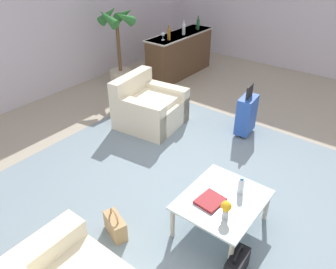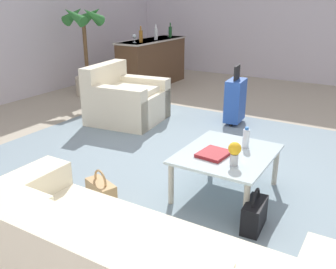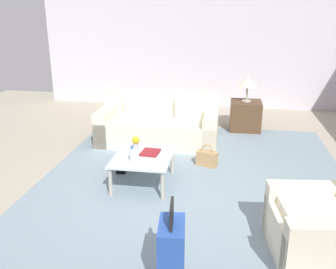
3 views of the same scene
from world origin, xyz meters
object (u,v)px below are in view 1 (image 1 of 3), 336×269
Objects in this scene: wine_glass_leftmost at (163,35)px; wine_glass_left_of_centre at (197,23)px; handbag_tan at (115,225)px; potted_palm at (119,49)px; wine_bottle_amber at (169,34)px; coffee_table_book at (210,201)px; flower_vase at (226,208)px; armchair at (147,108)px; coffee_table at (222,202)px; suitcase_blue at (246,114)px; handbag_black at (237,264)px; bar_console at (180,54)px; water_bottle at (241,186)px; wine_bottle_clear at (184,29)px; wine_bottle_green at (198,24)px.

wine_glass_leftmost and wine_glass_left_of_centre have the same top height.
potted_palm is (2.98, 2.85, 0.68)m from handbag_tan.
handbag_tan is at bearing -150.10° from wine_bottle_amber.
flower_vase is at bearing -108.17° from coffee_table_book.
armchair is 2.46m from handbag_tan.
coffee_table is at bearing -132.99° from wine_glass_leftmost.
suitcase_blue is (-2.13, -2.37, -0.69)m from wine_glass_left_of_centre.
armchair is 6.94× the size of wine_glass_left_of_centre.
suitcase_blue is 0.52× the size of potted_palm.
handbag_tan is at bearing -136.23° from potted_palm.
suitcase_blue is at bearing -2.99° from handbag_tan.
handbag_black is (-1.70, -2.59, -0.16)m from armchair.
bar_console is 0.79m from wine_bottle_amber.
water_bottle is at bearing -26.57° from coffee_table.
armchair is at bearing 56.67° from handbag_black.
handbag_tan is at bearing -152.22° from bar_console.
wine_glass_left_of_centre is (4.13, 3.07, 0.67)m from coffee_table.
water_bottle is at bearing -136.67° from wine_bottle_clear.
flower_vase reaches higher than handbag_tan.
flower_vase is (-0.22, -0.15, 0.17)m from coffee_table.
wine_bottle_green is 0.84× the size of handbag_tan.
wine_glass_leftmost is at bearing 31.49° from handbag_tan.
wine_glass_leftmost is at bearing -42.45° from potted_palm.
wine_glass_leftmost is (2.87, 3.08, 0.67)m from coffee_table.
wine_glass_leftmost is (-0.63, -0.02, 0.56)m from bar_console.
wine_bottle_green is at bearing 38.86° from water_bottle.
wine_bottle_clear is 0.35× the size of suitcase_blue.
coffee_table_book is at bearing -136.57° from wine_bottle_amber.
handbag_black is (-3.37, -3.41, -0.92)m from wine_bottle_amber.
wine_glass_left_of_centre reaches higher than suitcase_blue.
handbag_tan is at bearing 106.30° from handbag_black.
wine_glass_leftmost is 0.51× the size of wine_bottle_clear.
suitcase_blue is 2.67m from handbag_black.
wine_bottle_green is (1.17, -0.09, 0.01)m from wine_glass_leftmost.
water_bottle is at bearing 27.58° from handbag_black.
flower_vase is at bearing -133.74° from wine_glass_leftmost.
handbag_black is at bearing -125.32° from flower_vase.
water_bottle is 0.12× the size of potted_palm.
coffee_table_book is 1.06m from handbag_tan.
bar_console is at bearing 79.91° from wine_bottle_clear.
wine_glass_left_of_centre reaches higher than handbag_black.
water_bottle reaches higher than coffee_table_book.
armchair is 2.53m from coffee_table_book.
coffee_table is at bearing -139.29° from wine_bottle_clear.
handbag_tan is (-4.82, -2.15, -0.92)m from wine_bottle_green.
coffee_table is 6.06× the size of wine_glass_left_of_centre.
handbag_black is (0.37, -1.26, 0.00)m from handbag_tan.
suitcase_blue reaches higher than armchair.
bar_console is at bearing 44.12° from water_bottle.
suitcase_blue is at bearing 20.95° from flower_vase.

